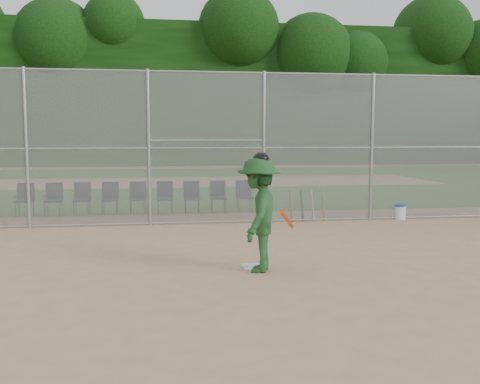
{
  "coord_description": "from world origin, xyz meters",
  "views": [
    {
      "loc": [
        -1.67,
        -8.92,
        2.31
      ],
      "look_at": [
        0.0,
        2.5,
        1.1
      ],
      "focal_mm": 40.0,
      "sensor_mm": 36.0,
      "label": 1
    }
  ],
  "objects": [
    {
      "name": "ground",
      "position": [
        0.0,
        0.0,
        0.0
      ],
      "size": [
        100.0,
        100.0,
        0.0
      ],
      "primitive_type": "plane",
      "color": "tan",
      "rests_on": "ground"
    },
    {
      "name": "batter_at_plate",
      "position": [
        -0.05,
        -0.05,
        0.99
      ],
      "size": [
        1.16,
        1.49,
        2.05
      ],
      "color": "#1E4C21",
      "rests_on": "ground"
    },
    {
      "name": "backstop_fence",
      "position": [
        0.0,
        5.0,
        2.07
      ],
      "size": [
        16.09,
        0.09,
        4.0
      ],
      "color": "gray",
      "rests_on": "ground"
    },
    {
      "name": "chair_1",
      "position": [
        -4.8,
        7.0,
        0.48
      ],
      "size": [
        0.54,
        0.52,
        0.96
      ],
      "primitive_type": null,
      "color": "#0D1833",
      "rests_on": "ground"
    },
    {
      "name": "spare_bats",
      "position": [
        2.25,
        5.15,
        0.41
      ],
      "size": [
        0.96,
        0.36,
        0.84
      ],
      "color": "#D84C14",
      "rests_on": "ground"
    },
    {
      "name": "water_cooler",
      "position": [
        4.88,
        5.02,
        0.21
      ],
      "size": [
        0.33,
        0.33,
        0.41
      ],
      "color": "white",
      "rests_on": "ground"
    },
    {
      "name": "chair_7",
      "position": [
        -0.0,
        7.0,
        0.48
      ],
      "size": [
        0.54,
        0.52,
        0.96
      ],
      "primitive_type": null,
      "color": "#0D1833",
      "rests_on": "ground"
    },
    {
      "name": "chair_3",
      "position": [
        -3.2,
        7.0,
        0.48
      ],
      "size": [
        0.54,
        0.52,
        0.96
      ],
      "primitive_type": null,
      "color": "#0D1833",
      "rests_on": "ground"
    },
    {
      "name": "chair_5",
      "position": [
        -1.6,
        7.0,
        0.48
      ],
      "size": [
        0.54,
        0.52,
        0.96
      ],
      "primitive_type": null,
      "color": "#0D1833",
      "rests_on": "ground"
    },
    {
      "name": "chair_8",
      "position": [
        0.8,
        7.0,
        0.48
      ],
      "size": [
        0.54,
        0.52,
        0.96
      ],
      "primitive_type": null,
      "color": "#0D1833",
      "rests_on": "ground"
    },
    {
      "name": "chair_2",
      "position": [
        -4.0,
        7.0,
        0.48
      ],
      "size": [
        0.54,
        0.52,
        0.96
      ],
      "primitive_type": null,
      "color": "#0D1833",
      "rests_on": "ground"
    },
    {
      "name": "home_plate",
      "position": [
        -0.08,
        0.22,
        0.01
      ],
      "size": [
        0.43,
        0.43,
        0.02
      ],
      "primitive_type": "cube",
      "rotation": [
        0.0,
        0.0,
        0.07
      ],
      "color": "silver",
      "rests_on": "ground"
    },
    {
      "name": "dirt_patch_far",
      "position": [
        0.0,
        18.0,
        0.01
      ],
      "size": [
        24.0,
        24.0,
        0.0
      ],
      "primitive_type": "plane",
      "color": "tan",
      "rests_on": "ground"
    },
    {
      "name": "chair_0",
      "position": [
        -5.6,
        7.0,
        0.48
      ],
      "size": [
        0.54,
        0.52,
        0.96
      ],
      "primitive_type": null,
      "color": "#0D1833",
      "rests_on": "ground"
    },
    {
      "name": "chair_6",
      "position": [
        -0.8,
        7.0,
        0.48
      ],
      "size": [
        0.54,
        0.52,
        0.96
      ],
      "primitive_type": null,
      "color": "#0D1833",
      "rests_on": "ground"
    },
    {
      "name": "treeline",
      "position": [
        0.0,
        20.0,
        5.5
      ],
      "size": [
        81.0,
        60.0,
        11.0
      ],
      "color": "black",
      "rests_on": "ground"
    },
    {
      "name": "grass_strip",
      "position": [
        0.0,
        18.0,
        0.01
      ],
      "size": [
        100.0,
        100.0,
        0.0
      ],
      "primitive_type": "plane",
      "color": "#245B1B",
      "rests_on": "ground"
    },
    {
      "name": "chair_4",
      "position": [
        -2.4,
        7.0,
        0.48
      ],
      "size": [
        0.54,
        0.52,
        0.96
      ],
      "primitive_type": null,
      "color": "#0D1833",
      "rests_on": "ground"
    }
  ]
}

